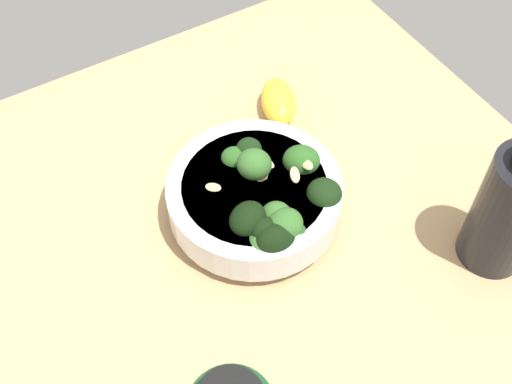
{
  "coord_description": "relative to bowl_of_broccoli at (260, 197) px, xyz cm",
  "views": [
    {
      "loc": [
        21.62,
        34.01,
        60.03
      ],
      "look_at": [
        -0.21,
        -2.36,
        4.0
      ],
      "focal_mm": 45.95,
      "sensor_mm": 36.0,
      "label": 1
    }
  ],
  "objects": [
    {
      "name": "ground_plane",
      "position": [
        0.34,
        1.75,
        -6.16
      ],
      "size": [
        69.25,
        69.25,
        4.73
      ],
      "primitive_type": "cube",
      "color": "tan"
    },
    {
      "name": "lemon_wedge",
      "position": [
        -10.37,
        -12.7,
        -1.95
      ],
      "size": [
        7.06,
        8.81,
        3.67
      ],
      "primitive_type": "ellipsoid",
      "rotation": [
        0.0,
        0.0,
        4.28
      ],
      "color": "yellow",
      "rests_on": "ground_plane"
    },
    {
      "name": "bottle_tall",
      "position": [
        -18.82,
        16.54,
        3.84
      ],
      "size": [
        7.09,
        7.09,
        16.5
      ],
      "color": "black",
      "rests_on": "ground_plane"
    },
    {
      "name": "bowl_of_broccoli",
      "position": [
        0.0,
        0.0,
        0.0
      ],
      "size": [
        18.87,
        18.87,
        9.46
      ],
      "color": "white",
      "rests_on": "ground_plane"
    }
  ]
}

